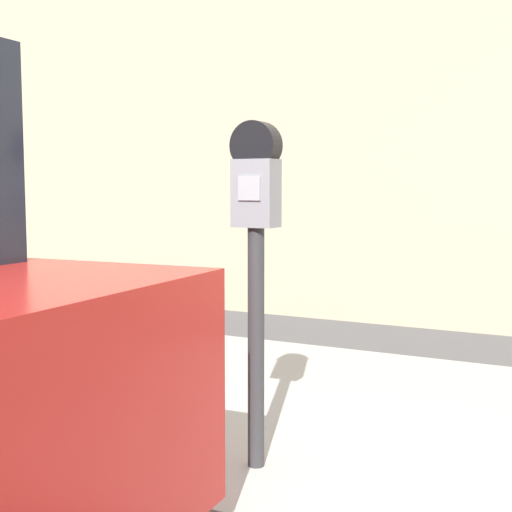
# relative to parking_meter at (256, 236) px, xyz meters

# --- Properties ---
(sidewalk) EXTENTS (24.00, 2.80, 0.10)m
(sidewalk) POSITION_rel_parking_meter_xyz_m (-0.47, 0.94, -1.07)
(sidewalk) COLOR #ADAAA3
(sidewalk) RESTS_ON ground_plane
(building_facade) EXTENTS (24.00, 0.30, 5.71)m
(building_facade) POSITION_rel_parking_meter_xyz_m (-0.47, 4.04, 1.73)
(building_facade) COLOR tan
(building_facade) RESTS_ON ground_plane
(parking_meter) EXTENTS (0.21, 0.13, 1.51)m
(parking_meter) POSITION_rel_parking_meter_xyz_m (0.00, 0.00, 0.00)
(parking_meter) COLOR #2D2D30
(parking_meter) RESTS_ON sidewalk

